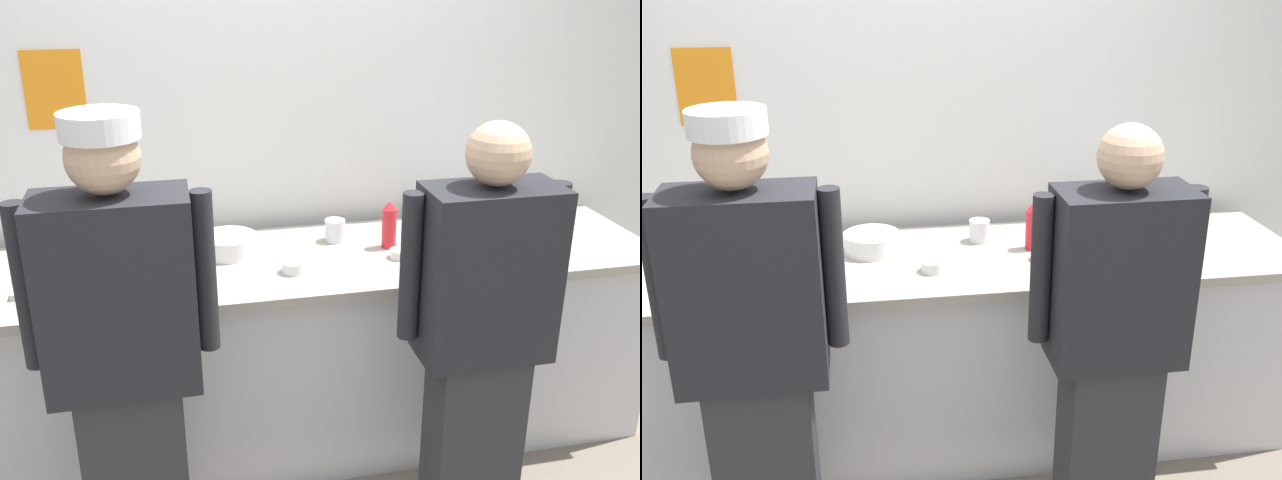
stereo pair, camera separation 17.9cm
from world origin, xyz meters
The scene contains 11 objects.
wall_back centered at (0.00, 0.90, 1.33)m, with size 4.98×0.11×2.66m.
prep_counter centered at (0.00, 0.39, 0.45)m, with size 3.18×0.75×0.89m.
chef_near_left centered at (-0.64, -0.28, 0.89)m, with size 0.60×0.24×1.67m.
chef_center centered at (0.56, -0.30, 0.84)m, with size 0.59×0.24×1.59m.
plate_stack_front centered at (-0.23, 0.50, 0.93)m, with size 0.24×0.24×0.08m.
mixing_bowl_steel centered at (0.84, 0.48, 0.94)m, with size 0.34×0.34×0.11m, color #B7BABF.
sheet_tray centered at (-0.83, 0.38, 0.90)m, with size 0.47×0.31×0.02m, color #B7BABF.
squeeze_bottle_primary centered at (0.45, 0.43, 0.99)m, with size 0.06×0.06×0.21m.
ramekin_orange_sauce centered at (0.00, 0.25, 0.92)m, with size 0.10×0.10×0.05m.
ramekin_green_sauce centered at (0.46, 0.30, 0.91)m, with size 0.08×0.08×0.04m.
deli_cup centered at (0.24, 0.55, 0.94)m, with size 0.09×0.09×0.10m, color white.
Camera 2 is at (-0.29, -2.37, 2.07)m, focal length 40.52 mm.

